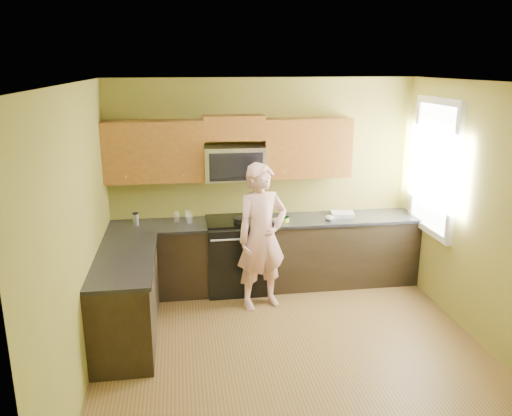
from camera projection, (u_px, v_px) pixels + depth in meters
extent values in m
plane|color=brown|center=(294.00, 354.00, 5.25)|extent=(4.00, 4.00, 0.00)
plane|color=white|center=(300.00, 83.00, 4.52)|extent=(4.00, 4.00, 0.00)
plane|color=olive|center=(263.00, 182.00, 6.79)|extent=(4.00, 0.00, 4.00)
plane|color=olive|center=(374.00, 334.00, 2.98)|extent=(4.00, 0.00, 4.00)
plane|color=olive|center=(79.00, 239.00, 4.60)|extent=(0.00, 4.00, 4.00)
plane|color=olive|center=(491.00, 219.00, 5.17)|extent=(0.00, 4.00, 4.00)
cube|color=black|center=(267.00, 255.00, 6.75)|extent=(4.00, 0.60, 0.88)
cube|color=black|center=(127.00, 300.00, 5.46)|extent=(0.60, 1.60, 0.88)
cube|color=black|center=(267.00, 222.00, 6.61)|extent=(4.00, 0.62, 0.04)
cube|color=black|center=(124.00, 259.00, 5.33)|extent=(0.62, 1.60, 0.04)
cube|color=brown|center=(234.00, 127.00, 6.37)|extent=(0.76, 0.33, 0.30)
imported|color=#F28179|center=(262.00, 237.00, 6.08)|extent=(0.74, 0.60, 1.77)
cube|color=#B27F47|center=(276.00, 219.00, 6.62)|extent=(0.13, 0.13, 0.01)
ellipsoid|color=silver|center=(276.00, 221.00, 6.47)|extent=(0.13, 0.14, 0.06)
ellipsoid|color=silver|center=(329.00, 218.00, 6.59)|extent=(0.15, 0.16, 0.07)
cube|color=white|center=(343.00, 214.00, 6.78)|extent=(0.34, 0.29, 0.05)
cylinder|color=silver|center=(177.00, 217.00, 6.54)|extent=(0.09, 0.09, 0.12)
cylinder|color=silver|center=(190.00, 218.00, 6.48)|extent=(0.09, 0.09, 0.12)
cylinder|color=silver|center=(188.00, 214.00, 6.66)|extent=(0.09, 0.09, 0.12)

